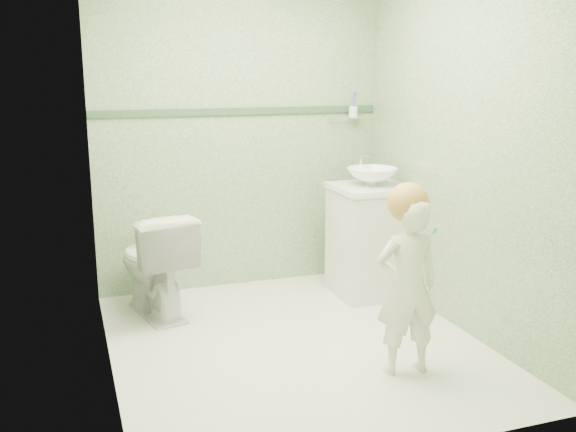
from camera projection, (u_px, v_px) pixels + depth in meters
name	position (u px, v px, depth m)	size (l,w,h in m)	color
ground	(296.00, 344.00, 4.01)	(2.50, 2.50, 0.00)	white
room_shell	(297.00, 150.00, 3.74)	(2.50, 2.54, 2.40)	gray
trim_stripe	(240.00, 111.00, 4.85)	(2.20, 0.02, 0.05)	#325235
vanity	(370.00, 242.00, 4.84)	(0.52, 0.50, 0.80)	silver
counter	(372.00, 188.00, 4.74)	(0.54, 0.52, 0.04)	white
basin	(372.00, 177.00, 4.73)	(0.37, 0.37, 0.13)	white
faucet	(361.00, 162.00, 4.88)	(0.03, 0.13, 0.18)	silver
cup_holder	(352.00, 112.00, 5.09)	(0.26, 0.07, 0.21)	silver
toilet	(154.00, 263.00, 4.43)	(0.41, 0.72, 0.73)	white
toddler	(407.00, 287.00, 3.55)	(0.36, 0.24, 1.00)	silver
hair_cap	(408.00, 203.00, 3.47)	(0.22, 0.22, 0.22)	#BC843F
teal_toothbrush	(433.00, 230.00, 3.37)	(0.11, 0.13, 0.08)	#138B61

